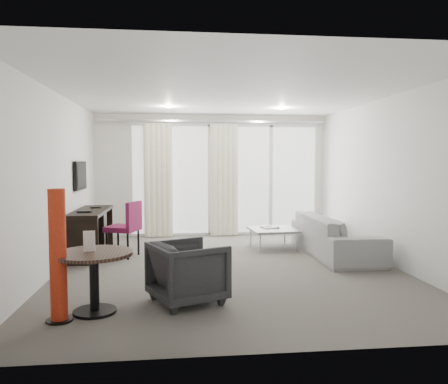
{
  "coord_description": "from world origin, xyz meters",
  "views": [
    {
      "loc": [
        -0.78,
        -6.46,
        1.6
      ],
      "look_at": [
        0.0,
        0.6,
        1.1
      ],
      "focal_mm": 35.0,
      "sensor_mm": 36.0,
      "label": 1
    }
  ],
  "objects": [
    {
      "name": "floor",
      "position": [
        0.0,
        0.0,
        0.0
      ],
      "size": [
        5.0,
        6.0,
        0.0
      ],
      "primitive_type": "cube",
      "color": "#59544D",
      "rests_on": "ground"
    },
    {
      "name": "ceiling",
      "position": [
        0.0,
        0.0,
        2.6
      ],
      "size": [
        5.0,
        6.0,
        0.0
      ],
      "primitive_type": "cube",
      "color": "white",
      "rests_on": "ground"
    },
    {
      "name": "wall_left",
      "position": [
        -2.5,
        0.0,
        1.3
      ],
      "size": [
        0.0,
        6.0,
        2.6
      ],
      "primitive_type": "cube",
      "color": "silver",
      "rests_on": "ground"
    },
    {
      "name": "wall_right",
      "position": [
        2.5,
        0.0,
        1.3
      ],
      "size": [
        0.0,
        6.0,
        2.6
      ],
      "primitive_type": "cube",
      "color": "silver",
      "rests_on": "ground"
    },
    {
      "name": "wall_front",
      "position": [
        0.0,
        -3.0,
        1.3
      ],
      "size": [
        5.0,
        0.0,
        2.6
      ],
      "primitive_type": "cube",
      "color": "silver",
      "rests_on": "ground"
    },
    {
      "name": "window_panel",
      "position": [
        0.3,
        2.98,
        1.2
      ],
      "size": [
        4.0,
        0.02,
        2.38
      ],
      "primitive_type": null,
      "color": "white",
      "rests_on": "ground"
    },
    {
      "name": "window_frame",
      "position": [
        0.3,
        2.97,
        1.2
      ],
      "size": [
        4.1,
        0.06,
        2.44
      ],
      "primitive_type": null,
      "color": "white",
      "rests_on": "ground"
    },
    {
      "name": "curtain_left",
      "position": [
        -1.15,
        2.82,
        1.2
      ],
      "size": [
        0.6,
        0.2,
        2.38
      ],
      "primitive_type": null,
      "color": "white",
      "rests_on": "ground"
    },
    {
      "name": "curtain_right",
      "position": [
        0.25,
        2.82,
        1.2
      ],
      "size": [
        0.6,
        0.2,
        2.38
      ],
      "primitive_type": null,
      "color": "white",
      "rests_on": "ground"
    },
    {
      "name": "curtain_track",
      "position": [
        0.0,
        2.82,
        2.45
      ],
      "size": [
        4.8,
        0.04,
        0.04
      ],
      "primitive_type": null,
      "color": "#B2B2B7",
      "rests_on": "ceiling"
    },
    {
      "name": "downlight_a",
      "position": [
        -0.9,
        1.6,
        2.59
      ],
      "size": [
        0.12,
        0.12,
        0.02
      ],
      "primitive_type": "cylinder",
      "color": "#FFE0B2",
      "rests_on": "ceiling"
    },
    {
      "name": "downlight_b",
      "position": [
        1.2,
        1.6,
        2.59
      ],
      "size": [
        0.12,
        0.12,
        0.02
      ],
      "primitive_type": "cylinder",
      "color": "#FFE0B2",
      "rests_on": "ceiling"
    },
    {
      "name": "desk",
      "position": [
        -2.22,
        1.12,
        0.39
      ],
      "size": [
        0.51,
        1.65,
        0.77
      ],
      "primitive_type": null,
      "color": "black",
      "rests_on": "floor"
    },
    {
      "name": "tv",
      "position": [
        -2.46,
        1.45,
        1.35
      ],
      "size": [
        0.05,
        0.8,
        0.5
      ],
      "primitive_type": null,
      "color": "black",
      "rests_on": "wall_left"
    },
    {
      "name": "desk_chair",
      "position": [
        -1.67,
        0.93,
        0.47
      ],
      "size": [
        0.65,
        0.63,
        0.94
      ],
      "primitive_type": null,
      "rotation": [
        0.0,
        0.0,
        -0.37
      ],
      "color": "maroon",
      "rests_on": "floor"
    },
    {
      "name": "round_table",
      "position": [
        -1.65,
        -1.82,
        0.32
      ],
      "size": [
        0.9,
        0.9,
        0.65
      ],
      "primitive_type": null,
      "rotation": [
        0.0,
        0.0,
        -0.12
      ],
      "color": "#301E16",
      "rests_on": "floor"
    },
    {
      "name": "menu_card",
      "position": [
        -1.7,
        -1.79,
        0.72
      ],
      "size": [
        0.12,
        0.03,
        0.22
      ],
      "primitive_type": null,
      "rotation": [
        0.0,
        0.0,
        0.07
      ],
      "color": "white",
      "rests_on": "round_table"
    },
    {
      "name": "red_lamp",
      "position": [
        -1.95,
        -2.03,
        0.66
      ],
      "size": [
        0.28,
        0.28,
        1.33
      ],
      "primitive_type": "cylinder",
      "rotation": [
        0.0,
        0.0,
        0.05
      ],
      "color": "#AF2A13",
      "rests_on": "floor"
    },
    {
      "name": "tub_armchair",
      "position": [
        -0.66,
        -1.58,
        0.35
      ],
      "size": [
        1.0,
        0.99,
        0.69
      ],
      "primitive_type": "imported",
      "rotation": [
        0.0,
        0.0,
        1.99
      ],
      "color": "#27272A",
      "rests_on": "floor"
    },
    {
      "name": "coffee_table",
      "position": [
        0.99,
        1.33,
        0.18
      ],
      "size": [
        0.88,
        0.88,
        0.37
      ],
      "primitive_type": null,
      "rotation": [
        0.0,
        0.0,
        0.08
      ],
      "color": "gray",
      "rests_on": "floor"
    },
    {
      "name": "remote",
      "position": [
        1.1,
        1.39,
        0.36
      ],
      "size": [
        0.07,
        0.15,
        0.02
      ],
      "primitive_type": null,
      "rotation": [
        0.0,
        0.0,
        -0.19
      ],
      "color": "black",
      "rests_on": "coffee_table"
    },
    {
      "name": "magazine",
      "position": [
        0.92,
        1.43,
        0.36
      ],
      "size": [
        0.29,
        0.33,
        0.02
      ],
      "primitive_type": null,
      "rotation": [
        0.0,
        0.0,
        0.31
      ],
      "color": "gray",
      "rests_on": "coffee_table"
    },
    {
      "name": "sofa",
      "position": [
        1.92,
        0.68,
        0.34
      ],
      "size": [
        0.91,
        2.32,
        0.68
      ],
      "primitive_type": "imported",
      "rotation": [
        0.0,
        0.0,
        1.57
      ],
      "color": "gray",
      "rests_on": "floor"
    },
    {
      "name": "terrace_slab",
      "position": [
        0.3,
        4.5,
        -0.06
      ],
      "size": [
        5.6,
        3.0,
        0.12
      ],
      "primitive_type": "cube",
      "color": "#4D4D50",
      "rests_on": "ground"
    },
    {
      "name": "rattan_chair_a",
      "position": [
        1.32,
        4.89,
        0.42
      ],
      "size": [
        0.74,
        0.74,
        0.84
      ],
      "primitive_type": null,
      "rotation": [
        0.0,
        0.0,
        0.36
      ],
      "color": "#503524",
      "rests_on": "terrace_slab"
    },
    {
      "name": "rattan_chair_b",
      "position": [
        2.08,
        4.38,
        0.41
      ],
      "size": [
        0.59,
        0.59,
        0.82
      ],
      "primitive_type": null,
      "rotation": [
        0.0,
        0.0,
        0.05
      ],
      "color": "#503524",
      "rests_on": "terrace_slab"
    },
    {
      "name": "rattan_table",
      "position": [
        1.67,
        4.43,
        0.23
      ],
      "size": [
        0.58,
        0.58,
        0.47
      ],
      "primitive_type": null,
      "rotation": [
        0.0,
        0.0,
        -0.27
      ],
      "color": "#503524",
      "rests_on": "terrace_slab"
    },
    {
      "name": "balustrade",
      "position": [
        0.3,
        5.95,
        0.5
      ],
      "size": [
        5.5,
        0.06,
        1.05
      ],
      "primitive_type": null,
      "color": "#B2B2B7",
      "rests_on": "terrace_slab"
    }
  ]
}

